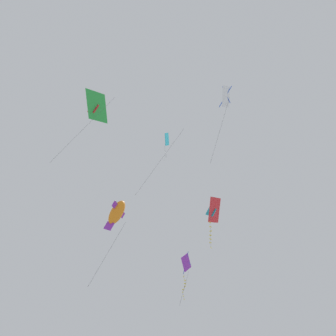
{
  "coord_description": "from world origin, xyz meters",
  "views": [
    {
      "loc": [
        -19.41,
        -18.31,
        0.5
      ],
      "look_at": [
        0.84,
        5.78,
        26.51
      ],
      "focal_mm": 54.25,
      "sensor_mm": 36.0,
      "label": 1
    }
  ],
  "objects_px": {
    "kite_fish_far_centre": "(117,213)",
    "kite_diamond_near_left": "(186,263)",
    "kite_delta_highest": "(214,210)",
    "kite_diamond_upper_right": "(226,97)",
    "kite_delta_low_drifter": "(96,107)",
    "kite_diamond_mid_left": "(167,140)"
  },
  "relations": [
    {
      "from": "kite_delta_low_drifter",
      "to": "kite_diamond_near_left",
      "type": "xyz_separation_m",
      "value": [
        9.96,
        -0.13,
        -11.73
      ]
    },
    {
      "from": "kite_delta_low_drifter",
      "to": "kite_fish_far_centre",
      "type": "height_order",
      "value": "kite_delta_low_drifter"
    },
    {
      "from": "kite_fish_far_centre",
      "to": "kite_diamond_upper_right",
      "type": "relative_size",
      "value": 0.77
    },
    {
      "from": "kite_delta_highest",
      "to": "kite_diamond_near_left",
      "type": "relative_size",
      "value": 0.8
    },
    {
      "from": "kite_delta_highest",
      "to": "kite_diamond_mid_left",
      "type": "relative_size",
      "value": 0.47
    },
    {
      "from": "kite_fish_far_centre",
      "to": "kite_diamond_near_left",
      "type": "relative_size",
      "value": 1.47
    },
    {
      "from": "kite_diamond_mid_left",
      "to": "kite_diamond_near_left",
      "type": "relative_size",
      "value": 1.7
    },
    {
      "from": "kite_diamond_upper_right",
      "to": "kite_diamond_near_left",
      "type": "distance_m",
      "value": 14.24
    },
    {
      "from": "kite_delta_highest",
      "to": "kite_fish_far_centre",
      "type": "relative_size",
      "value": 0.54
    },
    {
      "from": "kite_delta_low_drifter",
      "to": "kite_fish_far_centre",
      "type": "relative_size",
      "value": 1.27
    },
    {
      "from": "kite_diamond_upper_right",
      "to": "kite_diamond_near_left",
      "type": "xyz_separation_m",
      "value": [
        2.34,
        8.07,
        -11.5
      ]
    },
    {
      "from": "kite_diamond_upper_right",
      "to": "kite_diamond_near_left",
      "type": "height_order",
      "value": "kite_diamond_upper_right"
    },
    {
      "from": "kite_delta_low_drifter",
      "to": "kite_fish_far_centre",
      "type": "bearing_deg",
      "value": -103.13
    },
    {
      "from": "kite_delta_highest",
      "to": "kite_diamond_near_left",
      "type": "bearing_deg",
      "value": 31.65
    },
    {
      "from": "kite_fish_far_centre",
      "to": "kite_diamond_near_left",
      "type": "bearing_deg",
      "value": -11.45
    },
    {
      "from": "kite_fish_far_centre",
      "to": "kite_delta_highest",
      "type": "bearing_deg",
      "value": -51.41
    },
    {
      "from": "kite_delta_low_drifter",
      "to": "kite_diamond_near_left",
      "type": "distance_m",
      "value": 15.39
    },
    {
      "from": "kite_delta_low_drifter",
      "to": "kite_diamond_mid_left",
      "type": "relative_size",
      "value": 1.09
    },
    {
      "from": "kite_delta_highest",
      "to": "kite_diamond_upper_right",
      "type": "height_order",
      "value": "kite_diamond_upper_right"
    },
    {
      "from": "kite_delta_low_drifter",
      "to": "kite_diamond_upper_right",
      "type": "xyz_separation_m",
      "value": [
        7.62,
        -8.2,
        -0.23
      ]
    },
    {
      "from": "kite_diamond_mid_left",
      "to": "kite_fish_far_centre",
      "type": "distance_m",
      "value": 12.06
    },
    {
      "from": "kite_delta_low_drifter",
      "to": "kite_diamond_near_left",
      "type": "height_order",
      "value": "kite_delta_low_drifter"
    }
  ]
}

